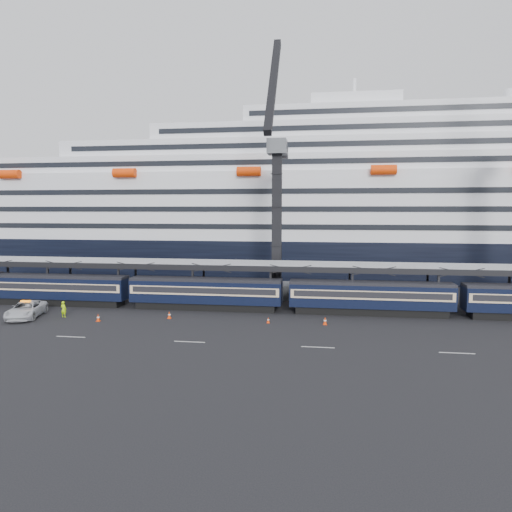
# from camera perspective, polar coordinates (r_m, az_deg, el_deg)

# --- Properties ---
(ground) EXTENTS (260.00, 260.00, 0.00)m
(ground) POSITION_cam_1_polar(r_m,az_deg,el_deg) (48.35, 24.85, -9.62)
(ground) COLOR black
(ground) RESTS_ON ground
(train) EXTENTS (133.05, 3.00, 4.05)m
(train) POSITION_cam_1_polar(r_m,az_deg,el_deg) (56.32, 17.46, -4.90)
(train) COLOR black
(train) RESTS_ON ground
(canopy) EXTENTS (130.00, 6.25, 5.53)m
(canopy) POSITION_cam_1_polar(r_m,az_deg,el_deg) (60.66, 21.28, -1.36)
(canopy) COLOR #93959A
(canopy) RESTS_ON ground
(cruise_ship) EXTENTS (214.09, 28.84, 34.00)m
(cruise_ship) POSITION_cam_1_polar(r_m,az_deg,el_deg) (91.50, 16.23, 5.55)
(cruise_ship) COLOR black
(cruise_ship) RESTS_ON ground
(crane_dark_near) EXTENTS (4.50, 17.75, 35.08)m
(crane_dark_near) POSITION_cam_1_polar(r_m,az_deg,el_deg) (63.50, 2.59, 5.38)
(crane_dark_near) COLOR #4F5357
(crane_dark_near) RESTS_ON ground
(pickup_truck) EXTENTS (4.66, 7.19, 1.84)m
(pickup_truck) POSITION_cam_1_polar(r_m,az_deg,el_deg) (59.22, -26.80, -6.01)
(pickup_truck) COLOR silver
(pickup_truck) RESTS_ON ground
(worker) EXTENTS (0.74, 0.54, 1.89)m
(worker) POSITION_cam_1_polar(r_m,az_deg,el_deg) (57.55, -22.92, -6.14)
(worker) COLOR #B5F20C
(worker) RESTS_ON ground
(traffic_cone_a) EXTENTS (0.42, 0.42, 0.85)m
(traffic_cone_a) POSITION_cam_1_polar(r_m,az_deg,el_deg) (54.27, -19.12, -7.28)
(traffic_cone_a) COLOR #FF3E08
(traffic_cone_a) RESTS_ON ground
(traffic_cone_b) EXTENTS (0.43, 0.43, 0.85)m
(traffic_cone_b) POSITION_cam_1_polar(r_m,az_deg,el_deg) (53.53, -10.79, -7.24)
(traffic_cone_b) COLOR #FF3E08
(traffic_cone_b) RESTS_ON ground
(traffic_cone_c) EXTENTS (0.33, 0.33, 0.67)m
(traffic_cone_c) POSITION_cam_1_polar(r_m,az_deg,el_deg) (50.62, 1.54, -8.00)
(traffic_cone_c) COLOR #FF3E08
(traffic_cone_c) RESTS_ON ground
(traffic_cone_d) EXTENTS (0.42, 0.42, 0.85)m
(traffic_cone_d) POSITION_cam_1_polar(r_m,az_deg,el_deg) (50.44, 8.63, -8.01)
(traffic_cone_d) COLOR #FF3E08
(traffic_cone_d) RESTS_ON ground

